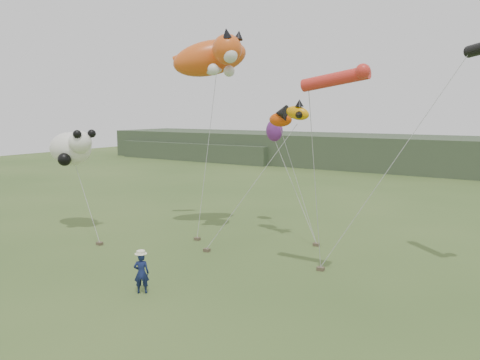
% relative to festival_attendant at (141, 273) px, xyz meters
% --- Properties ---
extents(ground, '(120.00, 120.00, 0.00)m').
position_rel_festival_attendant_xyz_m(ground, '(0.79, 1.11, -0.80)').
color(ground, '#385123').
rests_on(ground, ground).
extents(headland, '(90.00, 13.00, 4.00)m').
position_rel_festival_attendant_xyz_m(headland, '(-2.32, 45.80, 1.12)').
color(headland, '#2D3D28').
rests_on(headland, ground).
extents(festival_attendant, '(0.70, 0.66, 1.61)m').
position_rel_festival_attendant_xyz_m(festival_attendant, '(0.00, 0.00, 0.00)').
color(festival_attendant, '#131C47').
rests_on(festival_attendant, ground).
extents(sandbag_anchors, '(11.76, 6.22, 0.16)m').
position_rel_festival_attendant_xyz_m(sandbag_anchors, '(-0.48, 6.44, -0.72)').
color(sandbag_anchors, brown).
rests_on(sandbag_anchors, ground).
extents(cat_kite, '(5.65, 4.54, 2.79)m').
position_rel_festival_attendant_xyz_m(cat_kite, '(-2.97, 9.07, 9.19)').
color(cat_kite, '#D75217').
rests_on(cat_kite, ground).
extents(fish_kite, '(2.16, 1.45, 1.17)m').
position_rel_festival_attendant_xyz_m(fish_kite, '(1.56, 9.71, 6.14)').
color(fish_kite, orange).
rests_on(fish_kite, ground).
extents(tube_kites, '(8.04, 6.27, 2.40)m').
position_rel_festival_attendant_xyz_m(tube_kites, '(8.50, 7.26, 8.21)').
color(tube_kites, black).
rests_on(tube_kites, ground).
extents(panda_kite, '(3.41, 2.21, 2.12)m').
position_rel_festival_attendant_xyz_m(panda_kite, '(-10.41, 5.17, 4.08)').
color(panda_kite, white).
rests_on(panda_kite, ground).
extents(misc_kites, '(2.72, 2.88, 1.74)m').
position_rel_festival_attendant_xyz_m(misc_kites, '(-0.16, 11.35, 5.36)').
color(misc_kites, '#D14408').
rests_on(misc_kites, ground).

